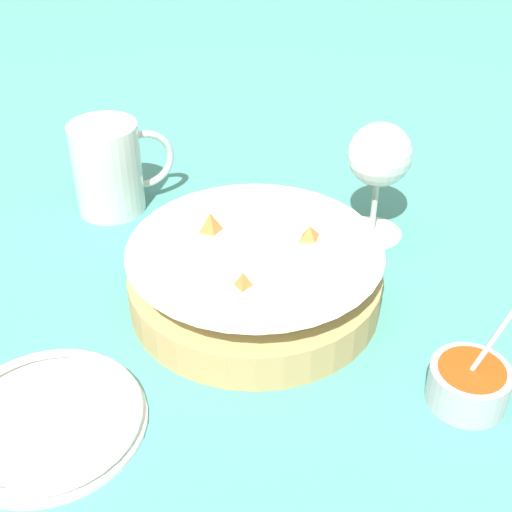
{
  "coord_description": "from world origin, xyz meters",
  "views": [
    {
      "loc": [
        -0.21,
        -0.55,
        0.48
      ],
      "look_at": [
        0.02,
        -0.0,
        0.06
      ],
      "focal_mm": 50.0,
      "sensor_mm": 36.0,
      "label": 1
    }
  ],
  "objects_px": {
    "sauce_cup": "(469,383)",
    "beer_mug": "(109,171)",
    "wine_glass": "(379,159)",
    "side_plate": "(47,419)",
    "food_basket": "(256,280)"
  },
  "relations": [
    {
      "from": "wine_glass",
      "to": "sauce_cup",
      "type": "bearing_deg",
      "value": -102.57
    },
    {
      "from": "wine_glass",
      "to": "beer_mug",
      "type": "bearing_deg",
      "value": 146.75
    },
    {
      "from": "sauce_cup",
      "to": "wine_glass",
      "type": "bearing_deg",
      "value": 77.43
    },
    {
      "from": "sauce_cup",
      "to": "side_plate",
      "type": "xyz_separation_m",
      "value": [
        -0.36,
        0.12,
        -0.01
      ]
    },
    {
      "from": "beer_mug",
      "to": "side_plate",
      "type": "bearing_deg",
      "value": -112.62
    },
    {
      "from": "beer_mug",
      "to": "wine_glass",
      "type": "bearing_deg",
      "value": -33.25
    },
    {
      "from": "sauce_cup",
      "to": "beer_mug",
      "type": "xyz_separation_m",
      "value": [
        -0.22,
        0.45,
        0.03
      ]
    },
    {
      "from": "wine_glass",
      "to": "side_plate",
      "type": "distance_m",
      "value": 0.45
    },
    {
      "from": "wine_glass",
      "to": "beer_mug",
      "type": "xyz_separation_m",
      "value": [
        -0.28,
        0.18,
        -0.05
      ]
    },
    {
      "from": "food_basket",
      "to": "sauce_cup",
      "type": "bearing_deg",
      "value": -58.85
    },
    {
      "from": "wine_glass",
      "to": "side_plate",
      "type": "height_order",
      "value": "wine_glass"
    },
    {
      "from": "sauce_cup",
      "to": "beer_mug",
      "type": "relative_size",
      "value": 0.86
    },
    {
      "from": "sauce_cup",
      "to": "wine_glass",
      "type": "distance_m",
      "value": 0.29
    },
    {
      "from": "food_basket",
      "to": "sauce_cup",
      "type": "relative_size",
      "value": 2.38
    },
    {
      "from": "food_basket",
      "to": "wine_glass",
      "type": "distance_m",
      "value": 0.21
    }
  ]
}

